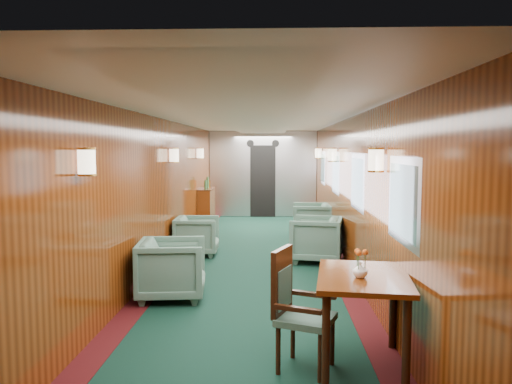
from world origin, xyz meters
The scene contains 12 objects.
room centered at (0.00, 0.00, 1.63)m, with size 12.00×12.10×2.40m.
bulkhead centered at (0.00, 5.91, 1.18)m, with size 2.98×0.17×2.39m.
windows_right centered at (1.49, 0.25, 1.45)m, with size 0.02×8.60×0.80m.
wall_sconces centered at (0.00, 0.57, 1.79)m, with size 2.97×7.97×0.25m.
dining_table centered at (1.10, -3.74, 0.70)m, with size 0.90×1.19×0.83m.
side_chair centered at (0.51, -3.77, 0.57)m, with size 0.60×0.61×1.05m.
credenza centered at (-1.34, 4.06, 0.48)m, with size 0.33×1.05×1.22m.
flower_vase centered at (1.06, -3.84, 0.90)m, with size 0.13×0.13×0.13m, color white.
armchair_left_near centered at (-0.98, -1.80, 0.38)m, with size 0.82×0.84×0.77m, color #1D453D.
armchair_left_far centered at (-1.07, 0.81, 0.35)m, with size 0.74×0.77×0.70m, color #1D453D.
armchair_right_near centered at (1.03, 0.35, 0.38)m, with size 0.82×0.85×0.77m, color #1D453D.
armchair_right_far centered at (1.13, 2.60, 0.37)m, with size 0.80×0.82×0.75m, color #1D453D.
Camera 1 is at (0.33, -8.02, 1.93)m, focal length 35.00 mm.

